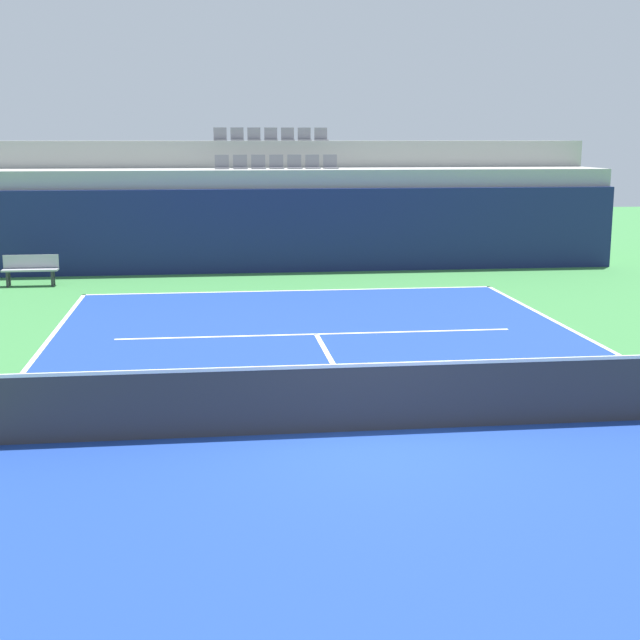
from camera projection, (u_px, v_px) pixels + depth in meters
ground_plane at (370, 431)px, 12.67m from camera, size 80.00×80.00×0.00m
court_surface at (370, 431)px, 12.67m from camera, size 11.00×24.00×0.01m
baseline_far at (292, 291)px, 24.30m from camera, size 11.00×0.10×0.00m
service_line_far at (316, 334)px, 18.90m from camera, size 8.26×0.10×0.00m
centre_service_line at (338, 373)px, 15.78m from camera, size 0.10×6.40×0.00m
back_wall at (281, 231)px, 27.54m from camera, size 20.98×0.30×2.53m
stands_tier_lower at (277, 218)px, 28.80m from camera, size 20.98×2.40×3.08m
stands_tier_upper at (272, 199)px, 31.05m from camera, size 20.98×2.40×3.94m
seating_row_lower at (277, 165)px, 28.57m from camera, size 3.87×0.44×0.44m
seating_row_upper at (271, 137)px, 30.73m from camera, size 3.87×0.44×0.44m
tennis_net at (371, 396)px, 12.57m from camera, size 11.08×0.08×1.07m
player_bench at (31, 268)px, 25.10m from camera, size 1.50×0.40×0.85m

